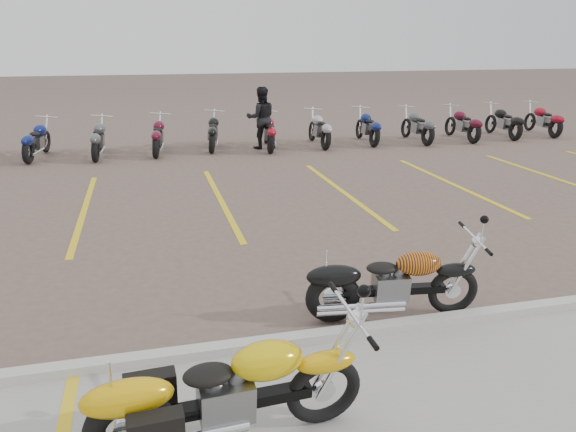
% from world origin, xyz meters
% --- Properties ---
extents(ground, '(100.00, 100.00, 0.00)m').
position_xyz_m(ground, '(0.00, 0.00, 0.00)').
color(ground, brown).
rests_on(ground, ground).
extents(curb, '(60.00, 0.18, 0.12)m').
position_xyz_m(curb, '(0.00, -2.00, 0.06)').
color(curb, '#ADAAA3').
rests_on(curb, ground).
extents(parking_stripes, '(38.00, 5.50, 0.01)m').
position_xyz_m(parking_stripes, '(0.00, 4.00, 0.00)').
color(parking_stripes, gold).
rests_on(parking_stripes, ground).
extents(yellow_cruiser, '(2.28, 0.37, 0.94)m').
position_xyz_m(yellow_cruiser, '(-0.99, -3.37, 0.47)').
color(yellow_cruiser, black).
rests_on(yellow_cruiser, ground).
extents(flame_cruiser, '(2.10, 0.44, 0.86)m').
position_xyz_m(flame_cruiser, '(1.22, -1.67, 0.43)').
color(flame_cruiser, black).
rests_on(flame_cruiser, ground).
extents(person_b, '(0.92, 0.73, 1.86)m').
position_xyz_m(person_b, '(2.03, 9.54, 0.93)').
color(person_b, black).
rests_on(person_b, ground).
extents(bg_bike_row, '(22.20, 2.03, 1.10)m').
position_xyz_m(bg_bike_row, '(1.37, 9.63, 0.55)').
color(bg_bike_row, black).
rests_on(bg_bike_row, ground).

